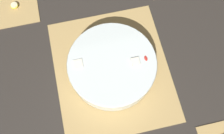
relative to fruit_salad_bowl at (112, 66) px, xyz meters
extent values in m
plane|color=#2D2823|center=(0.00, 0.00, -0.05)|extent=(6.00, 6.00, 0.00)
cube|color=tan|center=(0.00, 0.00, -0.04)|extent=(0.44, 0.38, 0.01)
cube|color=#3D2D19|center=(-0.16, 0.00, -0.04)|extent=(0.01, 0.37, 0.00)
cube|color=#3D2D19|center=(-0.09, 0.00, -0.04)|extent=(0.01, 0.37, 0.00)
cube|color=#3D2D19|center=(-0.03, 0.00, -0.04)|extent=(0.01, 0.37, 0.00)
cube|color=#3D2D19|center=(0.03, 0.00, -0.04)|extent=(0.01, 0.37, 0.00)
cube|color=#3D2D19|center=(0.09, 0.00, -0.04)|extent=(0.01, 0.37, 0.00)
cube|color=#3D2D19|center=(0.16, 0.00, -0.04)|extent=(0.01, 0.37, 0.00)
cube|color=tan|center=(-0.32, -0.30, -0.04)|extent=(0.17, 0.17, 0.01)
cube|color=#3D2D19|center=(-0.32, -0.30, -0.04)|extent=(0.00, 0.16, 0.00)
cube|color=#3D2D19|center=(-0.28, -0.30, -0.04)|extent=(0.00, 0.16, 0.00)
cylinder|color=silver|center=(0.00, 0.00, 0.00)|extent=(0.28, 0.28, 0.07)
torus|color=silver|center=(0.00, 0.00, 0.02)|extent=(0.28, 0.28, 0.01)
cylinder|color=beige|center=(0.02, 0.00, -0.03)|extent=(0.03, 0.03, 0.01)
cylinder|color=beige|center=(0.05, -0.07, 0.01)|extent=(0.03, 0.03, 0.01)
cylinder|color=beige|center=(0.03, -0.01, 0.03)|extent=(0.03, 0.03, 0.01)
cylinder|color=beige|center=(-0.10, 0.02, 0.00)|extent=(0.03, 0.03, 0.01)
cylinder|color=beige|center=(0.03, -0.09, -0.02)|extent=(0.03, 0.03, 0.01)
cylinder|color=beige|center=(-0.07, 0.03, 0.02)|extent=(0.03, 0.03, 0.01)
cylinder|color=beige|center=(0.07, -0.08, -0.03)|extent=(0.03, 0.03, 0.01)
cylinder|color=beige|center=(0.05, 0.04, 0.00)|extent=(0.03, 0.03, 0.01)
cube|color=white|center=(-0.02, -0.10, 0.02)|extent=(0.03, 0.03, 0.03)
cube|color=white|center=(-0.07, 0.01, -0.02)|extent=(0.02, 0.02, 0.02)
cube|color=white|center=(0.05, -0.04, -0.03)|extent=(0.02, 0.02, 0.02)
cube|color=white|center=(0.11, 0.01, -0.01)|extent=(0.02, 0.02, 0.02)
cube|color=white|center=(-0.06, 0.09, 0.01)|extent=(0.03, 0.03, 0.03)
cube|color=white|center=(0.01, 0.07, 0.02)|extent=(0.03, 0.03, 0.03)
cube|color=white|center=(0.08, 0.05, 0.02)|extent=(0.03, 0.03, 0.03)
ellipsoid|color=red|center=(0.01, 0.11, 0.03)|extent=(0.03, 0.02, 0.01)
ellipsoid|color=orange|center=(-0.01, -0.07, -0.02)|extent=(0.02, 0.01, 0.01)
ellipsoid|color=orange|center=(-0.04, 0.11, -0.02)|extent=(0.03, 0.02, 0.01)
ellipsoid|color=red|center=(-0.02, -0.01, -0.02)|extent=(0.02, 0.01, 0.01)
cylinder|color=beige|center=(-0.32, -0.30, -0.04)|extent=(0.02, 0.02, 0.01)
torus|color=yellow|center=(-0.32, -0.30, -0.04)|extent=(0.03, 0.03, 0.01)
camera|label=1|loc=(0.29, -0.07, 0.78)|focal=42.00mm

